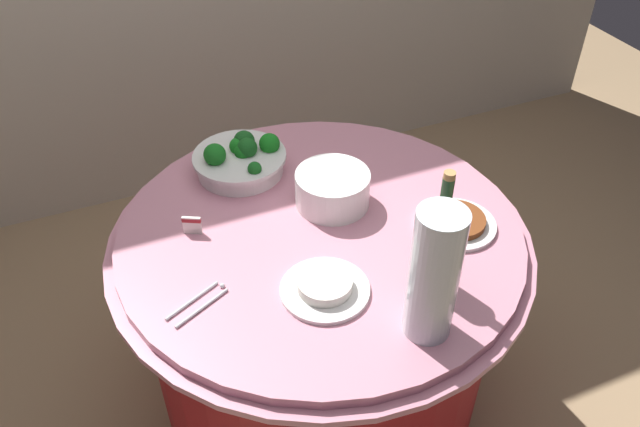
# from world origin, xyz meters

# --- Properties ---
(ground_plane) EXTENTS (6.00, 6.00, 0.00)m
(ground_plane) POSITION_xyz_m (0.00, 0.00, 0.00)
(ground_plane) COLOR #9E7F5B
(buffet_table) EXTENTS (1.16, 1.16, 0.74)m
(buffet_table) POSITION_xyz_m (0.00, 0.00, 0.38)
(buffet_table) COLOR maroon
(buffet_table) RESTS_ON ground_plane
(broccoli_bowl) EXTENTS (0.28, 0.28, 0.12)m
(broccoli_bowl) POSITION_xyz_m (-0.12, 0.33, 0.78)
(broccoli_bowl) COLOR white
(broccoli_bowl) RESTS_ON buffet_table
(plate_stack) EXTENTS (0.21, 0.21, 0.10)m
(plate_stack) POSITION_xyz_m (0.07, 0.09, 0.79)
(plate_stack) COLOR white
(plate_stack) RESTS_ON buffet_table
(wine_bottle) EXTENTS (0.07, 0.07, 0.34)m
(wine_bottle) POSITION_xyz_m (0.17, -0.30, 0.87)
(wine_bottle) COLOR #1B4020
(wine_bottle) RESTS_ON buffet_table
(decorative_fruit_vase) EXTENTS (0.11, 0.11, 0.34)m
(decorative_fruit_vase) POSITION_xyz_m (0.09, -0.42, 0.89)
(decorative_fruit_vase) COLOR silver
(decorative_fruit_vase) RESTS_ON buffet_table
(serving_tongs) EXTENTS (0.16, 0.11, 0.01)m
(serving_tongs) POSITION_xyz_m (-0.37, -0.14, 0.74)
(serving_tongs) COLOR silver
(serving_tongs) RESTS_ON buffet_table
(food_plate_stir_fry) EXTENTS (0.22, 0.22, 0.03)m
(food_plate_stir_fry) POSITION_xyz_m (0.34, -0.14, 0.75)
(food_plate_stir_fry) COLOR white
(food_plate_stir_fry) RESTS_ON buffet_table
(food_plate_rice) EXTENTS (0.22, 0.22, 0.04)m
(food_plate_rice) POSITION_xyz_m (-0.08, -0.22, 0.76)
(food_plate_rice) COLOR white
(food_plate_rice) RESTS_ON buffet_table
(label_placard_front) EXTENTS (0.05, 0.03, 0.05)m
(label_placard_front) POSITION_xyz_m (-0.32, 0.11, 0.77)
(label_placard_front) COLOR white
(label_placard_front) RESTS_ON buffet_table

